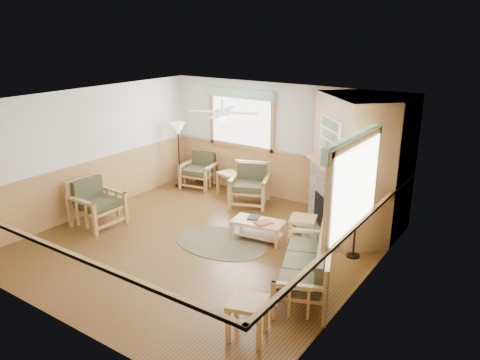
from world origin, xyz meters
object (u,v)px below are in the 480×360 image
Objects in this scene: armchair_back_right at (250,185)px; coffee_table at (258,230)px; floor_lamp_left at (179,155)px; armchair_left at (97,203)px; end_table_chairs at (229,183)px; footstool at (303,228)px; floor_lamp_right at (356,217)px; armchair_back_left at (199,170)px; end_table_sofa at (247,319)px; sofa at (305,264)px.

coffee_table is (1.17, -1.48, -0.27)m from armchair_back_right.
floor_lamp_left reaches higher than coffee_table.
armchair_left is (-1.93, -2.72, 0.02)m from armchair_back_right.
end_table_chairs is at bearing -19.89° from armchair_left.
floor_lamp_right is at bearing -9.84° from footstool.
floor_lamp_left is (-0.44, -0.25, 0.39)m from armchair_back_left.
end_table_chairs is at bearing 127.97° from end_table_sofa.
armchair_back_right is (1.73, -0.32, 0.03)m from armchair_back_left.
end_table_chairs is at bearing 154.74° from footstool.
end_table_chairs is 0.36× the size of floor_lamp_right.
floor_lamp_right is at bearing -20.97° from end_table_chairs.
armchair_back_left is at bearing 138.96° from coffee_table.
armchair_left reaches higher than coffee_table.
footstool is (3.76, 1.81, -0.27)m from armchair_left.
armchair_left reaches higher than sofa.
armchair_back_left is 1.76m from armchair_back_right.
armchair_back_left is 0.91× the size of armchair_left.
floor_lamp_right is at bearing -27.99° from armchair_back_left.
floor_lamp_right is (2.93, -1.11, 0.30)m from armchair_back_right.
coffee_table is (3.10, 1.24, -0.28)m from armchair_left.
armchair_back_left is 0.57× the size of floor_lamp_right.
armchair_left is at bearing -110.53° from end_table_chairs.
footstool is 4.16m from floor_lamp_left.
armchair_back_left is 0.53× the size of floor_lamp_left.
floor_lamp_left is (-4.00, 0.99, 0.62)m from footstool.
coffee_table is at bearing -25.00° from floor_lamp_left.
armchair_back_left is at bearing 180.00° from end_table_chairs.
sofa is 5.55m from floor_lamp_left.
coffee_table is (-1.54, 1.08, -0.23)m from sofa.
footstool is at bearing -63.68° from armchair_left.
end_table_sofa is at bearing -24.57° from sofa.
coffee_table is (2.90, -1.80, -0.24)m from armchair_back_left.
footstool is at bearing -48.61° from armchair_back_right.
end_table_chairs is (0.94, 0.00, -0.17)m from armchair_back_left.
floor_lamp_right is at bearing 2.94° from coffee_table.
footstool is 1.25m from floor_lamp_right.
end_table_sofa reaches higher than end_table_chairs.
end_table_sofa is 6.34m from floor_lamp_left.
end_table_sofa is at bearing -52.03° from end_table_chairs.
armchair_left reaches higher than armchair_back_left.
end_table_chairs is at bearing -150.98° from sofa.
floor_lamp_right is (3.72, -1.43, 0.49)m from end_table_chairs.
armchair_back_right reaches higher than coffee_table.
floor_lamp_right reaches higher than sofa.
floor_lamp_left is 1.08× the size of floor_lamp_right.
sofa is 2.02× the size of armchair_back_right.
armchair_left is 5.13m from floor_lamp_right.
end_table_chairs is at bearing 159.03° from floor_lamp_right.
coffee_table is 2.66m from end_table_chairs.
sofa is 1.95× the size of armchair_left.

